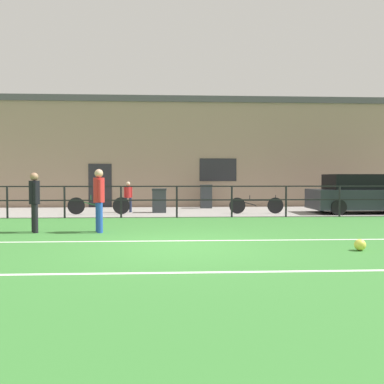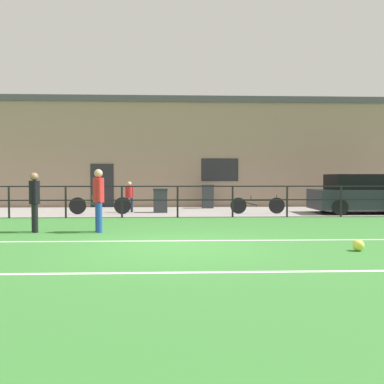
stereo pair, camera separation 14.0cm
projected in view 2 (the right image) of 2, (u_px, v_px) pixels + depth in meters
ground at (178, 247)px, 8.50m from camera, size 60.00×44.00×0.04m
field_line_touchline at (178, 241)px, 9.15m from camera, size 36.00×0.11×0.00m
field_line_hash at (179, 273)px, 6.09m from camera, size 36.00×0.11×0.00m
pavement_strip at (177, 211)px, 16.99m from camera, size 48.00×5.00×0.02m
perimeter_fence at (178, 197)px, 14.47m from camera, size 36.07×0.07×1.15m
clubhouse_facade at (177, 153)px, 20.59m from camera, size 28.00×2.56×5.39m
player_goalkeeper at (34, 198)px, 10.57m from camera, size 0.28×0.40×1.58m
player_striker at (99, 196)px, 10.58m from camera, size 0.29×0.44×1.67m
soccer_ball_match at (358, 245)px, 7.89m from camera, size 0.23×0.23×0.23m
spectator_child at (129, 195)px, 16.43m from camera, size 0.34×0.22×1.26m
parked_car_red at (366, 195)px, 16.03m from camera, size 4.39×1.93×1.56m
bicycle_parked_0 at (100, 205)px, 15.56m from camera, size 2.39×0.04×0.75m
bicycle_parked_1 at (257, 205)px, 15.80m from camera, size 2.16×0.04×0.73m
trash_bin_0 at (208, 196)px, 18.67m from camera, size 0.56×0.48×1.09m
trash_bin_1 at (161, 200)px, 16.32m from camera, size 0.59×0.50×0.98m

